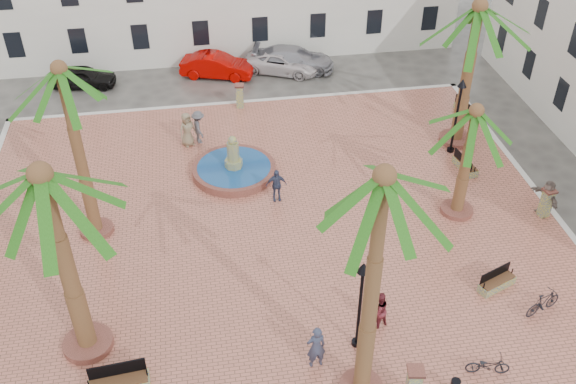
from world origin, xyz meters
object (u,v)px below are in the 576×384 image
(pedestrian_fountain_b, at_px, (276,185))
(car_black, at_px, (83,77))
(cyclist_b, at_px, (379,310))
(pedestrian_fountain_a, at_px, (187,130))
(bollard_se, at_px, (414,384))
(car_white, at_px, (282,62))
(palm_e, at_px, (473,126))
(pedestrian_east, at_px, (546,198))
(lamppost_s, at_px, (361,291))
(fountain, at_px, (234,168))
(bench_e, at_px, (465,165))
(bench_ne, at_px, (465,110))
(bench_se, at_px, (497,283))
(car_red, at_px, (217,66))
(pedestrian_north, at_px, (199,127))
(bicycle_b, at_px, (544,303))
(cyclist_a, at_px, (316,347))
(bollard_n, at_px, (240,95))
(bicycle_a, at_px, (488,365))
(palm_s, at_px, (382,203))
(palm_sw, at_px, (47,200))
(bollard_e, at_px, (546,202))
(lamppost_e, at_px, (459,103))
(palm_nw, at_px, (64,89))
(car_silver, at_px, (293,59))
(palm_ne, at_px, (477,25))

(pedestrian_fountain_b, distance_m, car_black, 16.54)
(cyclist_b, relative_size, pedestrian_fountain_a, 0.85)
(bollard_se, relative_size, car_white, 0.32)
(palm_e, height_order, pedestrian_fountain_b, palm_e)
(pedestrian_east, bearing_deg, car_black, -139.21)
(lamppost_s, bearing_deg, fountain, 106.37)
(cyclist_b, bearing_deg, bench_e, -148.65)
(pedestrian_fountain_b, bearing_deg, bench_ne, 28.74)
(pedestrian_fountain_b, xyz_separation_m, pedestrian_east, (11.71, -3.00, 0.08))
(bench_se, distance_m, car_red, 22.47)
(lamppost_s, height_order, pedestrian_north, lamppost_s)
(car_white, bearing_deg, pedestrian_east, -126.83)
(pedestrian_east, distance_m, car_white, 18.82)
(bench_ne, bearing_deg, bicycle_b, 157.49)
(palm_e, height_order, cyclist_b, palm_e)
(bench_se, height_order, cyclist_a, cyclist_a)
(bollard_n, xyz_separation_m, cyclist_a, (0.74, -18.54, 0.20))
(bench_se, bearing_deg, bicycle_a, -140.07)
(palm_s, xyz_separation_m, pedestrian_east, (10.44, 7.82, -7.04))
(palm_sw, distance_m, bench_ne, 24.73)
(palm_s, xyz_separation_m, car_red, (-3.05, 24.13, -7.35))
(bench_ne, height_order, cyclist_b, cyclist_b)
(bench_ne, distance_m, bollard_e, 9.29)
(palm_sw, distance_m, lamppost_e, 20.47)
(palm_nw, xyz_separation_m, pedestrian_north, (4.84, 6.58, -6.07))
(palm_e, xyz_separation_m, car_red, (-9.73, 15.54, -3.94))
(bicycle_a, bearing_deg, bollard_n, 29.26)
(palm_nw, distance_m, bench_e, 19.02)
(bench_se, distance_m, pedestrian_fountain_a, 17.01)
(pedestrian_fountain_b, bearing_deg, palm_e, -14.71)
(palm_sw, bearing_deg, car_red, 73.51)
(bollard_e, distance_m, car_white, 18.91)
(palm_nw, height_order, pedestrian_east, palm_nw)
(pedestrian_fountain_a, xyz_separation_m, car_silver, (6.95, 8.10, -0.34))
(bench_se, relative_size, bicycle_a, 1.11)
(bench_ne, relative_size, car_white, 0.37)
(car_white, bearing_deg, cyclist_a, -162.65)
(cyclist_a, relative_size, car_white, 0.40)
(palm_sw, xyz_separation_m, lamppost_s, (9.51, -1.46, -3.94))
(pedestrian_fountain_b, bearing_deg, cyclist_a, -89.32)
(fountain, bearing_deg, bench_e, -7.69)
(fountain, distance_m, palm_s, 15.59)
(bench_e, bearing_deg, pedestrian_north, 60.03)
(car_red, xyz_separation_m, car_silver, (4.86, 0.17, 0.01))
(bench_se, bearing_deg, palm_e, 65.39)
(palm_nw, height_order, bollard_se, palm_nw)
(palm_ne, xyz_separation_m, bench_se, (-2.36, -10.53, -6.22))
(car_black, bearing_deg, cyclist_b, -143.56)
(fountain, bearing_deg, car_red, 90.14)
(bench_se, distance_m, bollard_se, 6.63)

